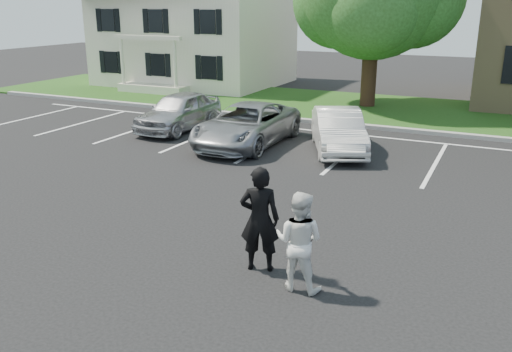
{
  "coord_description": "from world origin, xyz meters",
  "views": [
    {
      "loc": [
        4.63,
        -8.79,
        4.72
      ],
      "look_at": [
        0.0,
        1.0,
        1.25
      ],
      "focal_mm": 38.0,
      "sensor_mm": 36.0,
      "label": 1
    }
  ],
  "objects_px": {
    "car_silver_west": "(179,111)",
    "car_white_sedan": "(338,131)",
    "man_white_shirt": "(299,241)",
    "house": "(195,19)",
    "man_black_suit": "(260,219)",
    "car_silver_minivan": "(247,125)"
  },
  "relations": [
    {
      "from": "car_silver_west",
      "to": "car_silver_minivan",
      "type": "height_order",
      "value": "car_silver_west"
    },
    {
      "from": "car_silver_minivan",
      "to": "car_white_sedan",
      "type": "relative_size",
      "value": 1.21
    },
    {
      "from": "man_black_suit",
      "to": "car_white_sedan",
      "type": "relative_size",
      "value": 0.47
    },
    {
      "from": "man_white_shirt",
      "to": "car_silver_west",
      "type": "height_order",
      "value": "man_white_shirt"
    },
    {
      "from": "man_black_suit",
      "to": "car_silver_minivan",
      "type": "height_order",
      "value": "man_black_suit"
    },
    {
      "from": "car_silver_minivan",
      "to": "car_white_sedan",
      "type": "height_order",
      "value": "car_silver_minivan"
    },
    {
      "from": "house",
      "to": "man_black_suit",
      "type": "distance_m",
      "value": 24.91
    },
    {
      "from": "man_white_shirt",
      "to": "car_silver_minivan",
      "type": "distance_m",
      "value": 10.02
    },
    {
      "from": "man_black_suit",
      "to": "house",
      "type": "bearing_deg",
      "value": -74.55
    },
    {
      "from": "car_silver_west",
      "to": "car_white_sedan",
      "type": "bearing_deg",
      "value": -3.5
    },
    {
      "from": "man_black_suit",
      "to": "car_silver_west",
      "type": "distance_m",
      "value": 12.0
    },
    {
      "from": "house",
      "to": "man_black_suit",
      "type": "xyz_separation_m",
      "value": [
        13.81,
        -20.53,
        -2.84
      ]
    },
    {
      "from": "car_white_sedan",
      "to": "man_black_suit",
      "type": "bearing_deg",
      "value": -106.23
    },
    {
      "from": "house",
      "to": "man_black_suit",
      "type": "bearing_deg",
      "value": -56.07
    },
    {
      "from": "man_white_shirt",
      "to": "car_silver_west",
      "type": "xyz_separation_m",
      "value": [
        -8.62,
        9.55,
        -0.15
      ]
    },
    {
      "from": "man_white_shirt",
      "to": "car_white_sedan",
      "type": "distance_m",
      "value": 9.34
    },
    {
      "from": "house",
      "to": "car_white_sedan",
      "type": "xyz_separation_m",
      "value": [
        12.61,
        -11.79,
        -3.14
      ]
    },
    {
      "from": "house",
      "to": "man_white_shirt",
      "type": "relative_size",
      "value": 5.85
    },
    {
      "from": "man_black_suit",
      "to": "car_silver_minivan",
      "type": "xyz_separation_m",
      "value": [
        -4.31,
        8.21,
        -0.29
      ]
    },
    {
      "from": "house",
      "to": "man_white_shirt",
      "type": "distance_m",
      "value": 25.72
    },
    {
      "from": "house",
      "to": "man_white_shirt",
      "type": "xyz_separation_m",
      "value": [
        14.71,
        -20.89,
        -2.95
      ]
    },
    {
      "from": "car_silver_minivan",
      "to": "car_white_sedan",
      "type": "xyz_separation_m",
      "value": [
        3.11,
        0.54,
        -0.01
      ]
    }
  ]
}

